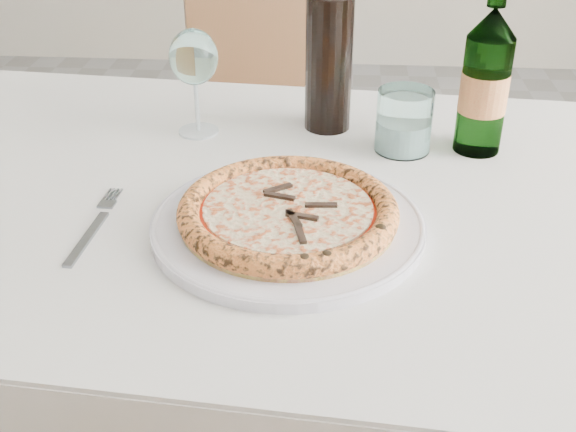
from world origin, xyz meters
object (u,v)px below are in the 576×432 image
at_px(chair_far, 279,122).
at_px(plate, 288,224).
at_px(beer_bottle, 485,81).
at_px(wine_bottle, 329,50).
at_px(pizza, 288,212).
at_px(tumbler, 404,125).
at_px(wine_glass, 194,60).
at_px(dining_table, 293,249).

xyz_separation_m(chair_far, plate, (0.08, -0.86, 0.23)).
relative_size(beer_bottle, wine_bottle, 0.90).
xyz_separation_m(pizza, tumbler, (0.16, 0.25, 0.01)).
xyz_separation_m(beer_bottle, wine_bottle, (-0.23, 0.07, 0.02)).
distance_m(plate, wine_glass, 0.35).
relative_size(dining_table, wine_bottle, 4.74).
height_order(wine_glass, tumbler, wine_glass).
bearing_deg(wine_glass, wine_bottle, 10.50).
bearing_deg(plate, wine_glass, 119.83).
relative_size(chair_far, tumbler, 9.85).
xyz_separation_m(chair_far, pizza, (0.08, -0.86, 0.25)).
relative_size(chair_far, plate, 2.72).
bearing_deg(dining_table, pizza, -90.00).
distance_m(beer_bottle, wine_bottle, 0.24).
bearing_deg(chair_far, plate, -84.38).
height_order(dining_table, chair_far, chair_far).
height_order(beer_bottle, wine_bottle, wine_bottle).
height_order(plate, pizza, pizza).
bearing_deg(tumbler, plate, -122.49).
bearing_deg(chair_far, pizza, -84.38).
bearing_deg(tumbler, dining_table, -137.02).
relative_size(plate, beer_bottle, 1.26).
distance_m(wine_glass, wine_bottle, 0.21).
relative_size(dining_table, tumbler, 15.14).
bearing_deg(chair_far, dining_table, -83.65).
bearing_deg(chair_far, wine_bottle, -76.86).
bearing_deg(plate, tumbler, 57.51).
distance_m(dining_table, tumbler, 0.25).
bearing_deg(pizza, tumbler, 57.51).
bearing_deg(wine_glass, chair_far, 82.05).
xyz_separation_m(chair_far, wine_glass, (-0.08, -0.57, 0.34)).
bearing_deg(pizza, dining_table, 90.00).
bearing_deg(beer_bottle, pizza, -136.57).
bearing_deg(dining_table, plate, -90.00).
relative_size(plate, wine_bottle, 1.13).
bearing_deg(plate, chair_far, 95.62).
distance_m(chair_far, tumbler, 0.71).
bearing_deg(chair_far, tumbler, -68.58).
xyz_separation_m(plate, tumbler, (0.16, 0.25, 0.03)).
distance_m(plate, pizza, 0.02).
distance_m(tumbler, wine_bottle, 0.17).
relative_size(dining_table, plate, 4.19).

